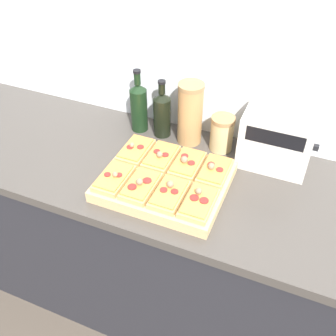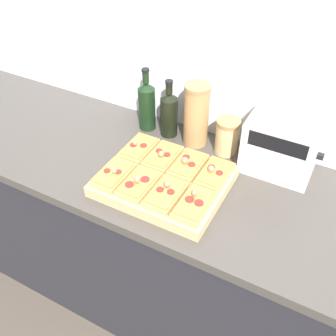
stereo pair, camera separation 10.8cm
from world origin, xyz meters
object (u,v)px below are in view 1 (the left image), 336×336
Objects in this scene: grain_jar_short at (222,133)px; toaster_oven at (276,141)px; cutting_board at (165,181)px; grain_jar_tall at (190,114)px; wine_bottle at (162,113)px; olive_oil_bottle at (139,106)px.

toaster_oven is (0.22, -0.02, 0.03)m from grain_jar_short.
grain_jar_short is at bearing 175.79° from toaster_oven.
cutting_board is 1.68× the size of grain_jar_tall.
cutting_board is 1.75× the size of wine_bottle.
cutting_board is 1.57× the size of toaster_oven.
toaster_oven is (0.49, -0.02, 0.00)m from wine_bottle.
cutting_board is at bearing -86.90° from grain_jar_tall.
grain_jar_tall is 0.15m from grain_jar_short.
cutting_board is at bearing -139.89° from toaster_oven.
grain_jar_short is at bearing 0.00° from olive_oil_bottle.
olive_oil_bottle is 0.24m from grain_jar_tall.
grain_jar_tall is 0.94× the size of toaster_oven.
wine_bottle is 0.49m from toaster_oven.
olive_oil_bottle reaches higher than cutting_board.
grain_jar_short is 0.22m from toaster_oven.
toaster_oven is at bearing -4.21° from grain_jar_short.
wine_bottle is at bearing -180.00° from grain_jar_short.
olive_oil_bottle is at bearing 129.58° from cutting_board.
grain_jar_tall is at bearing 0.00° from olive_oil_bottle.
wine_bottle reaches higher than toaster_oven.
olive_oil_bottle reaches higher than grain_jar_short.
grain_jar_short is at bearing 0.00° from grain_jar_tall.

